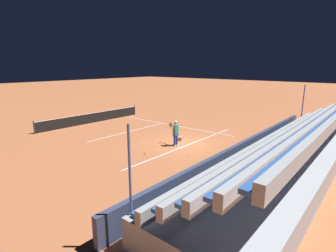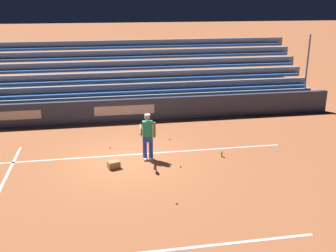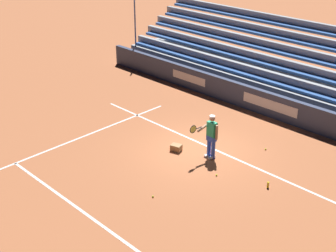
{
  "view_description": "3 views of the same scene",
  "coord_description": "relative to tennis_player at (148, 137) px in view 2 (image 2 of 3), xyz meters",
  "views": [
    {
      "loc": [
        -14.26,
        -10.63,
        5.4
      ],
      "look_at": [
        -1.36,
        0.17,
        1.49
      ],
      "focal_mm": 28.0,
      "sensor_mm": 36.0,
      "label": 1
    },
    {
      "loc": [
        0.91,
        13.19,
        5.63
      ],
      "look_at": [
        -1.45,
        -0.11,
        1.18
      ],
      "focal_mm": 42.0,
      "sensor_mm": 36.0,
      "label": 2
    },
    {
      "loc": [
        -10.38,
        12.05,
        8.77
      ],
      "look_at": [
        0.92,
        0.73,
        0.99
      ],
      "focal_mm": 50.0,
      "sensor_mm": 36.0,
      "label": 3
    }
  ],
  "objects": [
    {
      "name": "ground_plane",
      "position": [
        0.67,
        -0.08,
        -0.89
      ],
      "size": [
        160.0,
        160.0,
        0.0
      ],
      "primitive_type": "plane",
      "color": "#B7663D"
    },
    {
      "name": "court_baseline_white",
      "position": [
        0.67,
        -0.58,
        -0.89
      ],
      "size": [
        12.0,
        0.1,
        0.01
      ],
      "primitive_type": "cube",
      "color": "white",
      "rests_on": "ground"
    },
    {
      "name": "court_service_line_white",
      "position": [
        0.67,
        5.42,
        -0.89
      ],
      "size": [
        8.22,
        0.1,
        0.01
      ],
      "primitive_type": "cube",
      "color": "white",
      "rests_on": "ground"
    },
    {
      "name": "back_wall_sponsor_board",
      "position": [
        0.68,
        -4.72,
        -0.34
      ],
      "size": [
        20.9,
        0.25,
        1.1
      ],
      "color": "#384260",
      "rests_on": "ground"
    },
    {
      "name": "bleacher_stand",
      "position": [
        0.67,
        -7.35,
        -0.1
      ],
      "size": [
        19.86,
        4.0,
        3.85
      ],
      "color": "#9EA3A8",
      "rests_on": "ground"
    },
    {
      "name": "tennis_player",
      "position": [
        0.0,
        0.0,
        0.0
      ],
      "size": [
        0.62,
        0.98,
        1.71
      ],
      "color": "blue",
      "rests_on": "ground"
    },
    {
      "name": "ball_box_cardboard",
      "position": [
        1.25,
        0.54,
        -0.76
      ],
      "size": [
        0.47,
        0.4,
        0.26
      ],
      "primitive_type": "cube",
      "rotation": [
        0.0,
        0.0,
        0.28
      ],
      "color": "#A87F51",
      "rests_on": "ground"
    },
    {
      "name": "tennis_ball_far_right",
      "position": [
        -1.02,
        0.86,
        -0.86
      ],
      "size": [
        0.07,
        0.07,
        0.07
      ],
      "primitive_type": "sphere",
      "color": "#CCE533",
      "rests_on": "ground"
    },
    {
      "name": "tennis_ball_far_left",
      "position": [
        -1.15,
        -1.96,
        -0.86
      ],
      "size": [
        0.07,
        0.07,
        0.07
      ],
      "primitive_type": "sphere",
      "color": "#CCE533",
      "rests_on": "ground"
    },
    {
      "name": "tennis_ball_stray_back",
      "position": [
        1.31,
        -1.42,
        -0.86
      ],
      "size": [
        0.07,
        0.07,
        0.07
      ],
      "primitive_type": "sphere",
      "color": "#CCE533",
      "rests_on": "ground"
    },
    {
      "name": "tennis_ball_toward_net",
      "position": [
        -0.4,
        3.34,
        -0.86
      ],
      "size": [
        0.07,
        0.07,
        0.07
      ],
      "primitive_type": "sphere",
      "color": "#CCE533",
      "rests_on": "ground"
    },
    {
      "name": "water_bottle",
      "position": [
        -2.72,
        0.21,
        -0.78
      ],
      "size": [
        0.07,
        0.07,
        0.22
      ],
      "primitive_type": "cylinder",
      "color": "yellow",
      "rests_on": "ground"
    }
  ]
}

